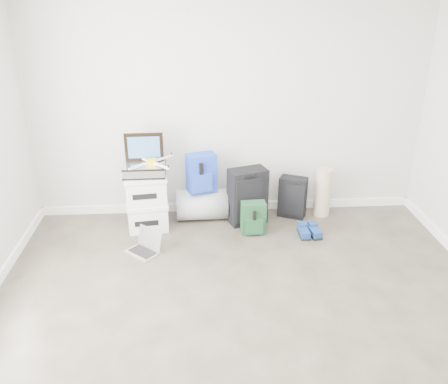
{
  "coord_description": "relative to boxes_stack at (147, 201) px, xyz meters",
  "views": [
    {
      "loc": [
        -0.39,
        -2.74,
        2.59
      ],
      "look_at": [
        -0.09,
        1.9,
        0.51
      ],
      "focal_mm": 38.0,
      "sensor_mm": 36.0,
      "label": 1
    }
  ],
  "objects": [
    {
      "name": "laptop",
      "position": [
        0.01,
        -0.53,
        -0.27
      ],
      "size": [
        0.4,
        0.39,
        0.23
      ],
      "rotation": [
        0.0,
        0.0,
        -0.74
      ],
      "color": "silver",
      "rests_on": "ground"
    },
    {
      "name": "carry_on",
      "position": [
        1.69,
        0.18,
        -0.08
      ],
      "size": [
        0.36,
        0.31,
        0.49
      ],
      "rotation": [
        0.0,
        0.0,
        -0.44
      ],
      "color": "black",
      "rests_on": "ground"
    },
    {
      "name": "painting",
      "position": [
        0.0,
        0.1,
        0.61
      ],
      "size": [
        0.42,
        0.04,
        0.31
      ],
      "rotation": [
        0.0,
        0.0,
        0.02
      ],
      "color": "black",
      "rests_on": "briefcase"
    },
    {
      "name": "large_suitcase",
      "position": [
        1.14,
        0.07,
        -0.0
      ],
      "size": [
        0.48,
        0.38,
        0.65
      ],
      "rotation": [
        0.0,
        0.0,
        0.32
      ],
      "color": "black",
      "rests_on": "ground"
    },
    {
      "name": "drone",
      "position": [
        0.08,
        -0.02,
        0.48
      ],
      "size": [
        0.45,
        0.45,
        0.05
      ],
      "rotation": [
        0.0,
        0.0,
        -0.04
      ],
      "color": "yellow",
      "rests_on": "briefcase"
    },
    {
      "name": "duffel_bag",
      "position": [
        0.62,
        0.19,
        -0.14
      ],
      "size": [
        0.6,
        0.38,
        0.37
      ],
      "primitive_type": "cylinder",
      "rotation": [
        0.0,
        1.57,
        0.02
      ],
      "color": "#919399",
      "rests_on": "ground"
    },
    {
      "name": "boxes_stack",
      "position": [
        0.0,
        0.0,
        0.0
      ],
      "size": [
        0.5,
        0.42,
        0.65
      ],
      "rotation": [
        0.0,
        0.0,
        0.12
      ],
      "color": "silver",
      "rests_on": "ground"
    },
    {
      "name": "ground",
      "position": [
        0.94,
        -2.09,
        -0.33
      ],
      "size": [
        5.0,
        5.0,
        0.0
      ],
      "primitive_type": "plane",
      "color": "#322C24",
      "rests_on": "ground"
    },
    {
      "name": "green_backpack",
      "position": [
        1.18,
        -0.21,
        -0.15
      ],
      "size": [
        0.27,
        0.21,
        0.37
      ],
      "rotation": [
        0.0,
        0.0,
        0.06
      ],
      "color": "#14371F",
      "rests_on": "ground"
    },
    {
      "name": "rolled_rug",
      "position": [
        2.05,
        0.2,
        -0.03
      ],
      "size": [
        0.19,
        0.19,
        0.59
      ],
      "primitive_type": "cylinder",
      "color": "tan",
      "rests_on": "ground"
    },
    {
      "name": "room_envelope",
      "position": [
        0.94,
        -2.07,
        1.39
      ],
      "size": [
        4.52,
        5.02,
        2.71
      ],
      "color": "beige",
      "rests_on": "ground"
    },
    {
      "name": "briefcase",
      "position": [
        0.0,
        0.0,
        0.39
      ],
      "size": [
        0.45,
        0.33,
        0.13
      ],
      "primitive_type": "cube",
      "rotation": [
        0.0,
        0.0,
        0.01
      ],
      "color": "#B2B2B7",
      "rests_on": "boxes_stack"
    },
    {
      "name": "blue_backpack",
      "position": [
        0.62,
        0.16,
        0.25
      ],
      "size": [
        0.36,
        0.31,
        0.45
      ],
      "rotation": [
        0.0,
        0.0,
        0.3
      ],
      "color": "#1B25B2",
      "rests_on": "duffel_bag"
    },
    {
      "name": "shoes",
      "position": [
        1.79,
        -0.3,
        -0.28
      ],
      "size": [
        0.24,
        0.27,
        0.09
      ],
      "rotation": [
        0.0,
        0.0,
        0.07
      ],
      "color": "black",
      "rests_on": "ground"
    }
  ]
}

